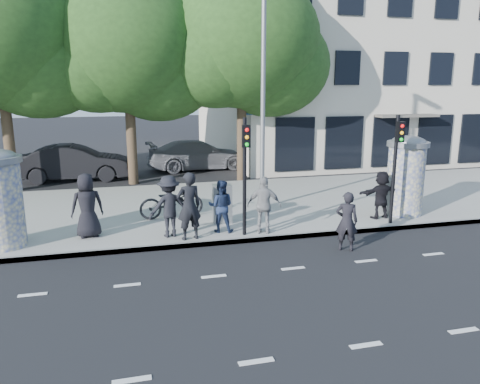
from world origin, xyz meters
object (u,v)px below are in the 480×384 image
object	(u,v)px
ped_e	(264,205)
cabinet_left	(222,204)
ped_c	(221,206)
traffic_pole_near	(245,165)
man_road	(347,221)
traffic_pole_far	(396,158)
street_lamp	(264,74)
ped_b	(189,206)
cabinet_right	(392,197)
car_right	(198,155)
car_mid	(75,163)
ad_column_right	(406,174)
ped_d	(169,206)
ped_a	(87,206)
ped_f	(381,195)
bicycle	(172,201)

from	to	relation	value
ped_e	cabinet_left	world-z (taller)	ped_e
ped_c	traffic_pole_near	bearing A→B (deg)	158.77
traffic_pole_near	man_road	world-z (taller)	traffic_pole_near
traffic_pole_far	ped_e	size ratio (longest dim) A/B	2.00
street_lamp	ped_b	bearing A→B (deg)	-137.25
street_lamp	cabinet_right	xyz separation A→B (m)	(3.96, -1.90, -4.04)
traffic_pole_far	cabinet_left	distance (m)	5.56
man_road	car_right	xyz separation A→B (m)	(-1.88, 13.34, -0.05)
ped_b	car_mid	bearing A→B (deg)	-80.90
ad_column_right	ped_d	bearing A→B (deg)	-176.75
ped_a	man_road	bearing A→B (deg)	148.85
ad_column_right	ped_f	bearing A→B (deg)	-165.28
traffic_pole_far	traffic_pole_near	bearing A→B (deg)	180.00
traffic_pole_near	car_right	world-z (taller)	traffic_pole_near
cabinet_right	car_right	world-z (taller)	car_right
traffic_pole_near	cabinet_left	size ratio (longest dim) A/B	2.78
street_lamp	ped_e	world-z (taller)	street_lamp
ped_e	cabinet_right	xyz separation A→B (m)	(4.76, 0.88, -0.25)
cabinet_left	ped_a	bearing A→B (deg)	-169.41
traffic_pole_near	cabinet_left	world-z (taller)	traffic_pole_near
ped_a	cabinet_right	bearing A→B (deg)	168.47
ped_b	ped_f	xyz separation A→B (m)	(6.38, 0.58, -0.18)
cabinet_right	car_mid	world-z (taller)	car_mid
man_road	traffic_pole_far	bearing A→B (deg)	-123.33
car_right	man_road	bearing A→B (deg)	-176.79
ped_d	cabinet_right	distance (m)	7.51
street_lamp	ped_a	xyz separation A→B (m)	(-5.79, -1.88, -3.71)
ped_a	ped_e	size ratio (longest dim) A/B	1.10
car_mid	ad_column_right	bearing A→B (deg)	-128.32
man_road	car_mid	distance (m)	14.31
man_road	cabinet_right	world-z (taller)	man_road
ped_d	ped_e	world-z (taller)	ped_d
man_road	ped_d	bearing A→B (deg)	0.99
ped_e	cabinet_left	xyz separation A→B (m)	(-0.96, 1.38, -0.24)
ped_f	ad_column_right	bearing A→B (deg)	-169.83
ped_f	bicycle	distance (m)	6.85
ped_d	ped_e	size ratio (longest dim) A/B	1.05
traffic_pole_far	ped_a	distance (m)	9.31
bicycle	car_mid	bearing A→B (deg)	18.65
ped_a	bicycle	size ratio (longest dim) A/B	0.89
ped_b	car_mid	size ratio (longest dim) A/B	0.38
traffic_pole_near	traffic_pole_far	bearing A→B (deg)	0.00
man_road	ped_e	bearing A→B (deg)	-15.83
cabinet_right	bicycle	bearing A→B (deg)	152.03
ped_f	car_right	distance (m)	11.97
bicycle	car_right	distance (m)	9.79
traffic_pole_far	cabinet_left	world-z (taller)	traffic_pole_far
ped_f	traffic_pole_far	bearing A→B (deg)	88.72
street_lamp	ped_b	distance (m)	5.51
man_road	car_mid	xyz separation A→B (m)	(-7.98, 11.88, 0.02)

